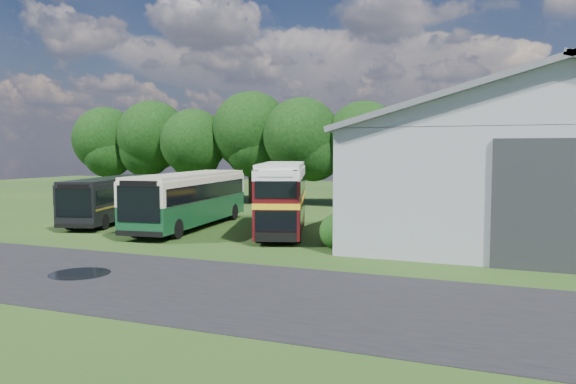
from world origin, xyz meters
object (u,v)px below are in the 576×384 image
at_px(bus_maroon_double, 282,198).
at_px(bus_dark_single, 113,198).
at_px(storage_shed, 550,157).
at_px(bus_green_single, 189,199).

relative_size(bus_maroon_double, bus_dark_single, 0.88).
height_order(storage_shed, bus_maroon_double, storage_shed).
xyz_separation_m(bus_green_single, bus_maroon_double, (5.94, -0.08, 0.22)).
bearing_deg(bus_green_single, storage_shed, 11.99).
distance_m(bus_maroon_double, bus_dark_single, 11.97).
relative_size(storage_shed, bus_green_single, 2.09).
bearing_deg(storage_shed, bus_dark_single, -166.15).
distance_m(storage_shed, bus_green_single, 20.75).
xyz_separation_m(storage_shed, bus_maroon_double, (-13.53, -6.85, -2.24)).
height_order(storage_shed, bus_green_single, storage_shed).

